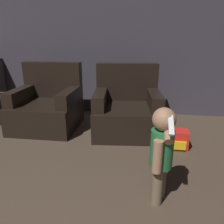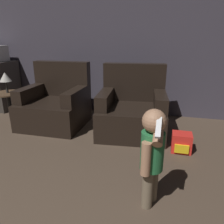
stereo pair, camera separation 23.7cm
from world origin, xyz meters
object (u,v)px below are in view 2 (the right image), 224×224
at_px(armchair_left, 56,105).
at_px(lamp, 5,77).
at_px(toy_backpack, 181,143).
at_px(person_toddler, 152,151).
at_px(armchair_right, 132,111).

height_order(armchair_left, lamp, armchair_left).
height_order(armchair_left, toy_backpack, armchair_left).
distance_m(armchair_left, toy_backpack, 1.93).
xyz_separation_m(person_toddler, toy_backpack, (0.29, 0.97, -0.37)).
xyz_separation_m(toy_backpack, lamp, (-2.66, 0.39, 0.60)).
relative_size(armchair_right, toy_backpack, 4.30).
bearing_deg(lamp, armchair_left, 4.71).
bearing_deg(lamp, armchair_right, 1.87).
xyz_separation_m(armchair_left, lamp, (-0.79, -0.07, 0.40)).
xyz_separation_m(person_toddler, lamp, (-2.37, 1.36, 0.23)).
bearing_deg(person_toddler, lamp, -100.84).
distance_m(armchair_left, armchair_right, 1.20).
relative_size(armchair_left, toy_backpack, 4.10).
bearing_deg(armchair_left, lamp, -175.73).
xyz_separation_m(armchair_right, lamp, (-1.99, -0.06, 0.40)).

